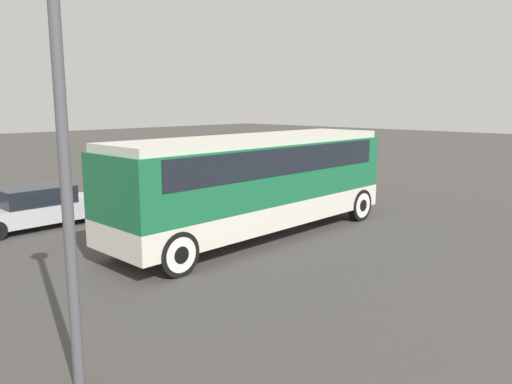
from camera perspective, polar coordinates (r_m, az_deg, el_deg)
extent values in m
plane|color=#423F3D|center=(15.49, 0.00, -5.08)|extent=(120.00, 120.00, 0.00)
cube|color=silver|center=(15.29, 0.00, -2.08)|extent=(9.85, 2.51, 0.72)
cube|color=#19663D|center=(15.08, 0.00, 2.40)|extent=(9.85, 2.51, 1.69)
cube|color=black|center=(15.03, 0.00, 3.96)|extent=(8.67, 2.55, 0.76)
cube|color=beige|center=(14.98, 0.00, 6.01)|extent=(9.66, 2.31, 0.22)
cube|color=#19663D|center=(18.82, 10.13, 3.06)|extent=(0.36, 2.41, 1.93)
cylinder|color=black|center=(17.80, 11.75, -1.46)|extent=(1.10, 0.28, 1.10)
cylinder|color=silver|center=(17.80, 11.75, -1.46)|extent=(0.86, 0.30, 0.86)
cylinder|color=black|center=(17.80, 11.75, -1.46)|extent=(0.42, 0.32, 0.42)
cylinder|color=black|center=(19.09, 5.93, -0.52)|extent=(1.10, 0.28, 1.10)
cylinder|color=silver|center=(19.09, 5.93, -0.52)|extent=(0.86, 0.30, 0.86)
cylinder|color=black|center=(19.09, 5.93, -0.52)|extent=(0.42, 0.32, 0.42)
cylinder|color=black|center=(12.03, -8.94, -7.00)|extent=(1.10, 0.28, 1.10)
cylinder|color=silver|center=(12.03, -8.94, -7.00)|extent=(0.86, 0.30, 0.86)
cylinder|color=black|center=(12.03, -8.94, -7.00)|extent=(0.42, 0.32, 0.42)
cylinder|color=black|center=(13.86, -14.72, -4.90)|extent=(1.10, 0.28, 1.10)
cylinder|color=silver|center=(13.86, -14.72, -4.90)|extent=(0.86, 0.30, 0.86)
cylinder|color=black|center=(13.86, -14.72, -4.90)|extent=(0.42, 0.32, 0.42)
cube|color=#7A6B5B|center=(23.53, -4.42, 1.54)|extent=(4.17, 1.85, 0.59)
cube|color=black|center=(23.34, -4.74, 2.92)|extent=(2.17, 1.67, 0.58)
cylinder|color=black|center=(24.06, -0.24, 1.27)|extent=(0.70, 0.22, 0.70)
cylinder|color=black|center=(24.06, -0.24, 1.27)|extent=(0.26, 0.26, 0.26)
cylinder|color=black|center=(25.24, -2.97, 1.68)|extent=(0.70, 0.22, 0.70)
cylinder|color=black|center=(25.24, -2.97, 1.68)|extent=(0.26, 0.26, 0.26)
cylinder|color=black|center=(21.91, -6.06, 0.33)|extent=(0.70, 0.22, 0.70)
cylinder|color=black|center=(21.91, -6.06, 0.33)|extent=(0.26, 0.26, 0.26)
cylinder|color=black|center=(23.19, -8.73, 0.81)|extent=(0.70, 0.22, 0.70)
cylinder|color=black|center=(23.19, -8.73, 0.81)|extent=(0.26, 0.26, 0.26)
cube|color=#BCBCC1|center=(18.12, -23.35, -2.02)|extent=(4.27, 1.81, 0.57)
cube|color=black|center=(17.95, -23.98, -0.32)|extent=(2.22, 1.63, 0.57)
cylinder|color=black|center=(18.16, -17.32, -2.29)|extent=(0.60, 0.22, 0.60)
cylinder|color=black|center=(18.16, -17.32, -2.29)|extent=(0.23, 0.26, 0.23)
cylinder|color=black|center=(19.58, -19.64, -1.54)|extent=(0.60, 0.22, 0.60)
cylinder|color=black|center=(19.58, -19.64, -1.54)|extent=(0.23, 0.26, 0.23)
cylinder|color=#515156|center=(7.21, -20.87, 0.49)|extent=(0.16, 0.16, 5.90)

